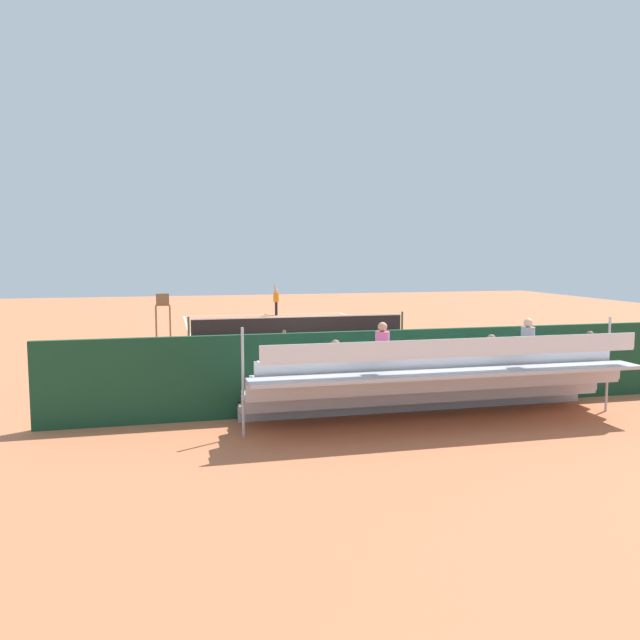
{
  "coord_description": "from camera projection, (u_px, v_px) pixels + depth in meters",
  "views": [
    {
      "loc": [
        6.04,
        28.73,
        3.92
      ],
      "look_at": [
        0.0,
        4.0,
        1.2
      ],
      "focal_mm": 35.47,
      "sensor_mm": 36.0,
      "label": 1
    }
  ],
  "objects": [
    {
      "name": "equipment_bag",
      "position": [
        430.0,
        394.0,
        16.8
      ],
      "size": [
        0.9,
        0.36,
        0.36
      ],
      "primitive_type": "cube",
      "color": "#334C8C",
      "rests_on": "ground"
    },
    {
      "name": "umpire_chair",
      "position": [
        163.0,
        312.0,
        27.83
      ],
      "size": [
        0.67,
        0.67,
        2.14
      ],
      "color": "brown",
      "rests_on": "ground"
    },
    {
      "name": "tennis_racket",
      "position": [
        268.0,
        314.0,
        40.33
      ],
      "size": [
        0.51,
        0.52,
        0.03
      ],
      "color": "black",
      "rests_on": "ground"
    },
    {
      "name": "tennis_player",
      "position": [
        276.0,
        299.0,
        39.62
      ],
      "size": [
        0.46,
        0.56,
        1.93
      ],
      "color": "black",
      "rests_on": "ground"
    },
    {
      "name": "court_line_markings",
      "position": [
        300.0,
        336.0,
        29.62
      ],
      "size": [
        10.1,
        22.2,
        0.01
      ],
      "color": "white",
      "rests_on": "ground"
    },
    {
      "name": "line_judge",
      "position": [
        285.0,
        366.0,
        16.26
      ],
      "size": [
        0.41,
        0.55,
        1.93
      ],
      "color": "#232328",
      "rests_on": "ground"
    },
    {
      "name": "backdrop_wall",
      "position": [
        414.0,
        369.0,
        15.96
      ],
      "size": [
        18.0,
        0.16,
        2.0
      ],
      "primitive_type": "cube",
      "color": "#194228",
      "rests_on": "ground"
    },
    {
      "name": "ground_plane",
      "position": [
        300.0,
        337.0,
        29.59
      ],
      "size": [
        60.0,
        60.0,
        0.0
      ],
      "primitive_type": "plane",
      "color": "#CC7047"
    },
    {
      "name": "courtside_bench",
      "position": [
        493.0,
        376.0,
        17.33
      ],
      "size": [
        1.8,
        0.4,
        0.93
      ],
      "color": "#33383D",
      "rests_on": "ground"
    },
    {
      "name": "bleacher_stand",
      "position": [
        438.0,
        382.0,
        14.65
      ],
      "size": [
        9.06,
        2.4,
        2.48
      ],
      "color": "#B2B2B7",
      "rests_on": "ground"
    },
    {
      "name": "tennis_ball_far",
      "position": [
        285.0,
        317.0,
        38.58
      ],
      "size": [
        0.07,
        0.07,
        0.07
      ],
      "primitive_type": "sphere",
      "color": "#CCDB33",
      "rests_on": "ground"
    },
    {
      "name": "tennis_net",
      "position": [
        300.0,
        326.0,
        29.54
      ],
      "size": [
        10.3,
        0.1,
        1.07
      ],
      "color": "black",
      "rests_on": "ground"
    },
    {
      "name": "tennis_ball_near",
      "position": [
        291.0,
        318.0,
        37.55
      ],
      "size": [
        0.07,
        0.07,
        0.07
      ],
      "primitive_type": "sphere",
      "color": "#CCDB33",
      "rests_on": "ground"
    }
  ]
}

